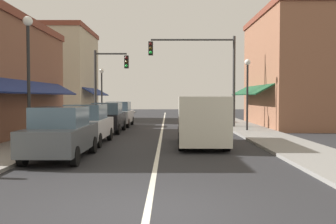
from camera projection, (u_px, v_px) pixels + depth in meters
name	position (u px, v px, depth m)	size (l,w,h in m)	color
ground_plane	(162.00, 129.00, 24.83)	(80.00, 80.00, 0.00)	#28282B
sidewalk_left	(79.00, 128.00, 24.83)	(2.60, 56.00, 0.12)	gray
sidewalk_right	(246.00, 128.00, 24.82)	(2.60, 56.00, 0.12)	gray
lane_center_stripe	(162.00, 129.00, 24.83)	(0.14, 52.00, 0.01)	silver
storefront_right_block	(288.00, 70.00, 26.67)	(5.47, 10.20, 8.03)	#8E5B42
storefront_far_left	(67.00, 75.00, 34.66)	(5.60, 8.20, 8.33)	#BCAD8E
parked_car_nearest_left	(61.00, 133.00, 12.66)	(1.80, 4.11, 1.77)	#4C5156
parked_car_second_left	(87.00, 124.00, 16.82)	(1.84, 4.13, 1.77)	silver
parked_car_third_left	(108.00, 118.00, 22.36)	(1.80, 4.11, 1.77)	black
parked_car_far_left	(119.00, 114.00, 27.05)	(1.82, 4.12, 1.77)	#B7BABF
van_in_lane	(202.00, 119.00, 16.19)	(2.09, 5.22, 2.12)	beige
traffic_signal_mast_arm	(205.00, 65.00, 25.09)	(5.81, 0.50, 6.17)	#333333
traffic_signal_left_corner	(106.00, 77.00, 26.73)	(2.48, 0.50, 5.43)	#333333
street_lamp_left_near	(28.00, 62.00, 13.94)	(0.36, 0.36, 5.09)	black
street_lamp_right_mid	(248.00, 82.00, 22.41)	(0.36, 0.36, 4.36)	black
street_lamp_left_far	(102.00, 86.00, 29.85)	(0.36, 0.36, 4.36)	black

